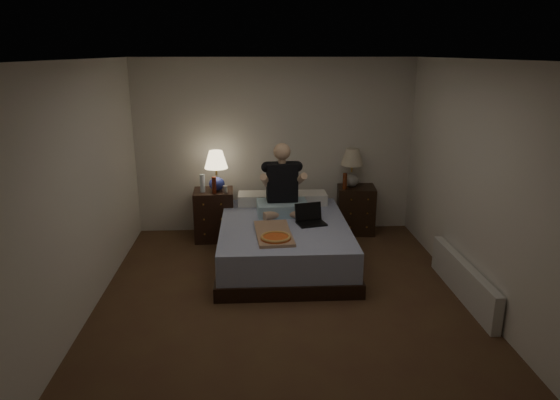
{
  "coord_description": "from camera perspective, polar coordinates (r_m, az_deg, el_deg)",
  "views": [
    {
      "loc": [
        -0.33,
        -4.86,
        2.57
      ],
      "look_at": [
        0.0,
        0.9,
        0.85
      ],
      "focal_mm": 32.0,
      "sensor_mm": 36.0,
      "label": 1
    }
  ],
  "objects": [
    {
      "name": "wall_front",
      "position": [
        2.94,
        3.54,
        -10.1
      ],
      "size": [
        4.0,
        0.0,
        2.5
      ],
      "primitive_type": "cube",
      "rotation": [
        -1.57,
        0.0,
        0.0
      ],
      "color": "beige",
      "rests_on": "ground"
    },
    {
      "name": "ceiling",
      "position": [
        4.87,
        0.62,
        15.79
      ],
      "size": [
        4.0,
        4.5,
        0.0
      ],
      "primitive_type": "cube",
      "rotation": [
        3.14,
        0.0,
        0.0
      ],
      "color": "white",
      "rests_on": "ground"
    },
    {
      "name": "beer_bottle_left",
      "position": [
        6.84,
        -7.54,
        1.69
      ],
      "size": [
        0.06,
        0.06,
        0.23
      ],
      "primitive_type": "cylinder",
      "color": "#5D1C0D",
      "rests_on": "nightstand_left"
    },
    {
      "name": "pizza_box",
      "position": [
        5.6,
        -0.5,
        -4.38
      ],
      "size": [
        0.46,
        0.79,
        0.08
      ],
      "primitive_type": null,
      "rotation": [
        0.0,
        0.0,
        0.07
      ],
      "color": "tan",
      "rests_on": "bed"
    },
    {
      "name": "person",
      "position": [
        6.43,
        0.27,
        2.37
      ],
      "size": [
        0.68,
        0.55,
        0.93
      ],
      "primitive_type": null,
      "rotation": [
        0.0,
        0.0,
        0.05
      ],
      "color": "black",
      "rests_on": "bed"
    },
    {
      "name": "soda_can",
      "position": [
        6.87,
        -6.3,
        1.22
      ],
      "size": [
        0.07,
        0.07,
        0.1
      ],
      "primitive_type": "cylinder",
      "color": "beige",
      "rests_on": "nightstand_left"
    },
    {
      "name": "nightstand_right",
      "position": [
        7.41,
        8.62,
        -1.05
      ],
      "size": [
        0.57,
        0.53,
        0.69
      ],
      "primitive_type": "cube",
      "rotation": [
        0.0,
        0.0,
        -0.09
      ],
      "color": "black",
      "rests_on": "floor"
    },
    {
      "name": "floor",
      "position": [
        5.5,
        0.54,
        -11.23
      ],
      "size": [
        4.0,
        4.5,
        0.0
      ],
      "primitive_type": "cube",
      "color": "brown",
      "rests_on": "ground"
    },
    {
      "name": "nightstand_left",
      "position": [
        7.12,
        -7.53,
        -1.67
      ],
      "size": [
        0.57,
        0.51,
        0.71
      ],
      "primitive_type": "cube",
      "rotation": [
        0.0,
        0.0,
        0.04
      ],
      "color": "black",
      "rests_on": "floor"
    },
    {
      "name": "water_bottle",
      "position": [
        6.93,
        -8.85,
        1.91
      ],
      "size": [
        0.07,
        0.07,
        0.25
      ],
      "primitive_type": "cylinder",
      "color": "white",
      "rests_on": "nightstand_left"
    },
    {
      "name": "lamp_left",
      "position": [
        6.95,
        -7.28,
        3.33
      ],
      "size": [
        0.38,
        0.38,
        0.56
      ],
      "primitive_type": null,
      "rotation": [
        0.0,
        0.0,
        0.21
      ],
      "color": "navy",
      "rests_on": "nightstand_left"
    },
    {
      "name": "wall_right",
      "position": [
        5.54,
        21.69,
        1.64
      ],
      "size": [
        0.0,
        4.5,
        2.5
      ],
      "primitive_type": "cube",
      "rotation": [
        1.57,
        0.0,
        -1.57
      ],
      "color": "beige",
      "rests_on": "ground"
    },
    {
      "name": "beer_bottle_right",
      "position": [
        7.14,
        7.42,
        2.16
      ],
      "size": [
        0.06,
        0.06,
        0.23
      ],
      "primitive_type": "cylinder",
      "color": "#5A220C",
      "rests_on": "nightstand_right"
    },
    {
      "name": "bed",
      "position": [
        6.31,
        0.46,
        -4.87
      ],
      "size": [
        1.58,
        2.1,
        0.52
      ],
      "primitive_type": "cube",
      "rotation": [
        0.0,
        0.0,
        -0.0
      ],
      "color": "#5062A1",
      "rests_on": "floor"
    },
    {
      "name": "lamp_right",
      "position": [
        7.23,
        8.2,
        3.66
      ],
      "size": [
        0.35,
        0.35,
        0.56
      ],
      "primitive_type": null,
      "rotation": [
        0.0,
        0.0,
        0.11
      ],
      "color": "gray",
      "rests_on": "nightstand_right"
    },
    {
      "name": "wall_back",
      "position": [
        7.23,
        -0.61,
        6.1
      ],
      "size": [
        4.0,
        0.0,
        2.5
      ],
      "primitive_type": "cube",
      "rotation": [
        1.57,
        0.0,
        0.0
      ],
      "color": "beige",
      "rests_on": "ground"
    },
    {
      "name": "wall_left",
      "position": [
        5.3,
        -21.53,
        1.02
      ],
      "size": [
        0.0,
        4.5,
        2.5
      ],
      "primitive_type": "cube",
      "rotation": [
        1.57,
        0.0,
        1.57
      ],
      "color": "beige",
      "rests_on": "ground"
    },
    {
      "name": "laptop",
      "position": [
        6.14,
        3.63,
        -1.73
      ],
      "size": [
        0.4,
        0.35,
        0.24
      ],
      "primitive_type": null,
      "rotation": [
        0.0,
        0.0,
        0.25
      ],
      "color": "black",
      "rests_on": "bed"
    },
    {
      "name": "radiator",
      "position": [
        5.8,
        20.2,
        -8.59
      ],
      "size": [
        0.1,
        1.6,
        0.4
      ],
      "primitive_type": "cube",
      "color": "silver",
      "rests_on": "floor"
    }
  ]
}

